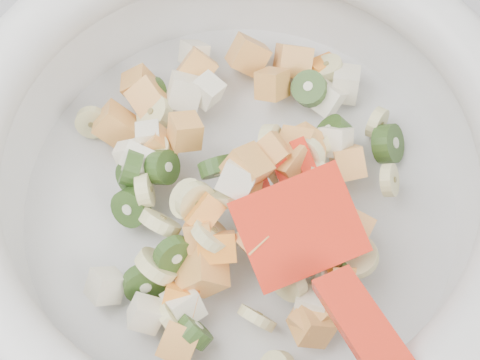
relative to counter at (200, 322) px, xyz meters
The scene contains 2 objects.
counter is the anchor object (origin of this frame).
mixing_bowl 0.51m from the counter, ahead, with size 0.47×0.37×0.16m.
Camera 1 is at (0.20, 1.27, 1.37)m, focal length 55.00 mm.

